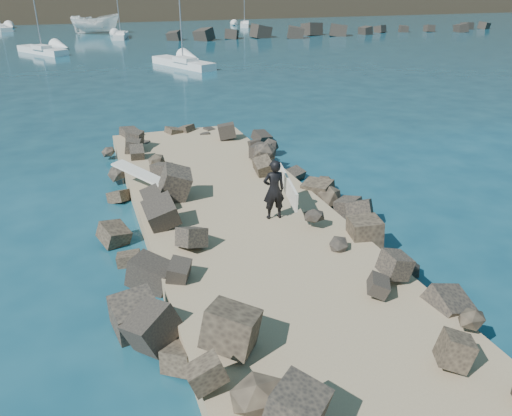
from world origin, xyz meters
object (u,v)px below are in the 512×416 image
at_px(surfboard_resting, 141,177).
at_px(surfer_with_board, 276,189).
at_px(boat_imported, 96,24).
at_px(sailboat_b, 121,36).

xyz_separation_m(surfboard_resting, surfer_with_board, (3.60, -3.88, 0.52)).
relative_size(surfboard_resting, surfer_with_board, 0.96).
bearing_deg(surfboard_resting, boat_imported, 46.30).
height_order(surfboard_resting, sailboat_b, sailboat_b).
bearing_deg(surfer_with_board, surfboard_resting, 132.91).
height_order(surfboard_resting, surfer_with_board, surfer_with_board).
xyz_separation_m(boat_imported, sailboat_b, (2.75, -8.22, -1.04)).
bearing_deg(surfboard_resting, sailboat_b, 43.29).
height_order(surfer_with_board, sailboat_b, sailboat_b).
xyz_separation_m(surfer_with_board, sailboat_b, (1.64, 61.72, -1.21)).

